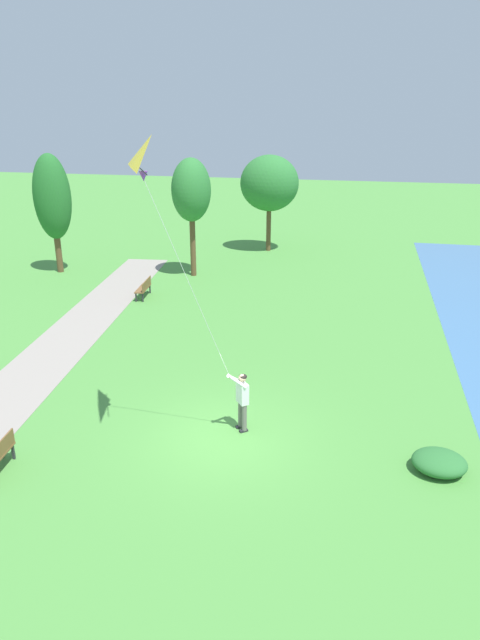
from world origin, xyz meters
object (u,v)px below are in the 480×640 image
tree_horizon_far (269,184)px  tree_lakeside_near (191,191)px  lakeside_shrub (439,462)px  park_bench_far_walkway (144,287)px  person_kite_flyer (242,397)px  flying_kite (152,159)px  tree_lakeside_far (52,198)px

tree_horizon_far → tree_lakeside_near: 7.15m
lakeside_shrub → tree_horizon_far: bearing=109.9°
park_bench_far_walkway → lakeside_shrub: (12.24, -11.48, -0.25)m
tree_horizon_far → lakeside_shrub: tree_horizon_far is taller
person_kite_flyer → flying_kite: size_ratio=0.29×
person_kite_flyer → tree_lakeside_near: 16.24m
flying_kite → lakeside_shrub: bearing=4.1°
person_kite_flyer → lakeside_shrub: size_ratio=1.35×
park_bench_far_walkway → tree_lakeside_near: size_ratio=0.25×
tree_lakeside_far → person_kite_flyer: bearing=-46.4°
park_bench_far_walkway → tree_lakeside_near: (1.21, 4.16, 4.00)m
lakeside_shrub → tree_lakeside_near: bearing=125.2°
person_kite_flyer → tree_lakeside_far: tree_lakeside_far is taller
flying_kite → park_bench_far_walkway: bearing=113.8°
flying_kite → tree_horizon_far: flying_kite is taller
tree_lakeside_far → tree_horizon_far: bearing=35.0°
tree_lakeside_near → lakeside_shrub: tree_lakeside_near is taller
park_bench_far_walkway → tree_horizon_far: 12.02m
lakeside_shrub → tree_lakeside_far: bearing=141.3°
tree_horizon_far → tree_lakeside_near: tree_lakeside_near is taller
tree_horizon_far → lakeside_shrub: bearing=-70.1°
flying_kite → tree_lakeside_near: flying_kite is taller
tree_lakeside_near → tree_lakeside_far: bearing=-173.3°
person_kite_flyer → park_bench_far_walkway: bearing=123.5°
park_bench_far_walkway → tree_horizon_far: (4.24, 10.63, 3.68)m
tree_horizon_far → tree_lakeside_far: 12.79m
tree_lakeside_near → tree_horizon_far: bearing=64.9°
tree_lakeside_near → lakeside_shrub: size_ratio=4.59×
flying_kite → park_bench_far_walkway: size_ratio=4.04×
lakeside_shrub → flying_kite: bearing=-175.9°
flying_kite → tree_lakeside_near: bearing=104.2°
person_kite_flyer → lakeside_shrub: bearing=-9.5°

